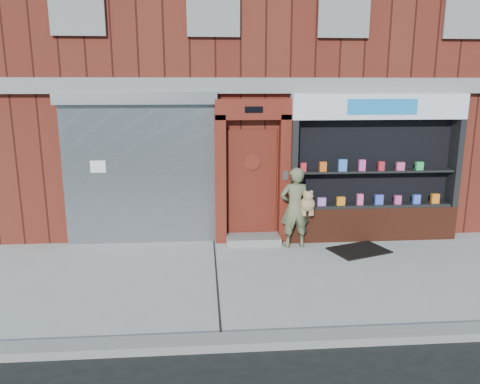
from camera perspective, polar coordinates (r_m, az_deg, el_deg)
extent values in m
plane|color=#9E9E99|center=(8.20, 8.19, -9.93)|extent=(80.00, 80.00, 0.00)
cube|color=gray|center=(6.31, 12.64, -16.92)|extent=(60.00, 0.30, 0.12)
cube|color=#5B1D14|center=(13.49, 2.99, 16.48)|extent=(12.00, 8.00, 8.00)
cube|color=gray|center=(9.44, 6.22, 12.77)|extent=(12.00, 0.16, 0.30)
cube|color=gray|center=(9.55, -12.07, 1.99)|extent=(3.00, 0.10, 2.80)
cube|color=slate|center=(9.32, -12.56, 11.13)|extent=(3.10, 0.30, 0.24)
cube|color=white|center=(9.59, -16.92, 2.98)|extent=(0.30, 0.01, 0.24)
cube|color=#5B180F|center=(9.41, -2.40, 1.49)|extent=(0.22, 0.28, 2.60)
cube|color=#5B180F|center=(9.55, 5.43, 1.61)|extent=(0.22, 0.28, 2.60)
cube|color=#5B180F|center=(9.28, 1.60, 10.06)|extent=(1.50, 0.28, 0.40)
cube|color=black|center=(9.13, 1.70, 10.01)|extent=(0.35, 0.01, 0.12)
cube|color=#581A10|center=(9.58, 1.47, 1.10)|extent=(1.00, 0.06, 2.20)
cylinder|color=black|center=(9.46, 1.51, 3.72)|extent=(0.28, 0.02, 0.28)
cylinder|color=#5B180F|center=(9.45, 1.52, 3.71)|extent=(0.34, 0.02, 0.34)
cube|color=gray|center=(9.62, 1.60, -5.80)|extent=(1.10, 0.55, 0.15)
cube|color=slate|center=(9.38, 5.60, 2.03)|extent=(0.10, 0.02, 0.18)
cube|color=#5C2515|center=(10.20, 15.69, -3.59)|extent=(3.50, 0.40, 0.70)
cube|color=black|center=(9.46, 6.49, 3.33)|extent=(0.12, 0.40, 1.80)
cube|color=black|center=(10.64, 24.70, 3.29)|extent=(0.12, 0.40, 1.80)
cube|color=black|center=(10.09, 15.76, 3.53)|extent=(3.30, 0.03, 1.80)
cube|color=black|center=(10.10, 15.82, -1.52)|extent=(3.20, 0.36, 0.06)
cube|color=black|center=(9.95, 16.07, 2.50)|extent=(3.20, 0.36, 0.04)
cube|color=white|center=(9.81, 16.55, 9.99)|extent=(3.50, 0.40, 0.50)
cube|color=#1872B5|center=(9.62, 16.99, 9.91)|extent=(1.40, 0.01, 0.30)
cube|color=#FF571A|center=(9.58, 7.58, -1.23)|extent=(0.14, 0.09, 0.16)
cube|color=#AF72CE|center=(9.67, 9.90, -1.16)|extent=(0.17, 0.09, 0.17)
cube|color=orange|center=(9.77, 12.17, -1.07)|extent=(0.16, 0.09, 0.18)
cube|color=#EC4E8B|center=(9.89, 14.40, -0.87)|extent=(0.12, 0.09, 0.23)
cube|color=blue|center=(10.03, 16.56, -0.88)|extent=(0.17, 0.09, 0.21)
cube|color=#D74786|center=(10.18, 18.66, -0.89)|extent=(0.13, 0.09, 0.18)
cube|color=#425CE1|center=(10.34, 20.70, -0.82)|extent=(0.15, 0.09, 0.19)
cube|color=orange|center=(10.52, 22.67, -0.73)|extent=(0.16, 0.09, 0.20)
cube|color=red|center=(9.43, 7.71, 3.01)|extent=(0.11, 0.09, 0.18)
cube|color=#EF5B19|center=(9.52, 10.06, 3.07)|extent=(0.14, 0.09, 0.19)
cube|color=#4176DD|center=(9.63, 12.38, 3.21)|extent=(0.16, 0.09, 0.24)
cube|color=#DA489C|center=(9.75, 14.63, 3.18)|extent=(0.13, 0.09, 0.23)
cube|color=red|center=(9.89, 16.82, 3.05)|extent=(0.12, 0.09, 0.18)
cube|color=#EC4E85|center=(10.04, 18.94, 2.99)|extent=(0.16, 0.09, 0.16)
cube|color=green|center=(10.21, 21.01, 2.99)|extent=(0.15, 0.09, 0.17)
imported|color=#626743|center=(9.26, 6.69, -1.91)|extent=(0.62, 0.43, 1.61)
sphere|color=#9E794F|center=(9.24, 8.24, -1.46)|extent=(0.29, 0.29, 0.29)
sphere|color=#9E794F|center=(9.15, 8.34, -0.48)|extent=(0.19, 0.19, 0.19)
sphere|color=#9E794F|center=(9.12, 8.00, -0.02)|extent=(0.07, 0.07, 0.07)
sphere|color=#9E794F|center=(9.15, 8.70, -0.01)|extent=(0.07, 0.07, 0.07)
cylinder|color=#9E794F|center=(9.26, 7.62, -2.34)|extent=(0.07, 0.07, 0.17)
cylinder|color=#9E794F|center=(9.30, 8.79, -2.31)|extent=(0.07, 0.07, 0.17)
cylinder|color=#9E794F|center=(9.25, 7.88, -2.36)|extent=(0.07, 0.07, 0.17)
cylinder|color=#9E794F|center=(9.27, 8.58, -2.35)|extent=(0.07, 0.07, 0.17)
cube|color=black|center=(9.48, 14.29, -6.89)|extent=(1.25, 1.06, 0.03)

